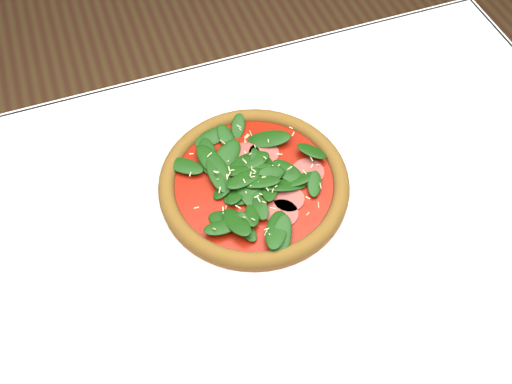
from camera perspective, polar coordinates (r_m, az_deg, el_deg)
name	(u,v)px	position (r m, az deg, el deg)	size (l,w,h in m)	color
ground	(267,374)	(1.59, 1.15, -17.76)	(6.00, 6.00, 0.00)	brown
dining_table	(274,263)	(0.99, 1.79, -7.10)	(1.21, 0.81, 0.75)	white
plate	(254,189)	(0.93, -0.20, 0.33)	(0.36, 0.36, 0.02)	silver
pizza	(254,181)	(0.92, -0.21, 1.06)	(0.39, 0.39, 0.04)	brown
saucer_far	(398,108)	(1.08, 13.99, 8.18)	(0.15, 0.15, 0.01)	silver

